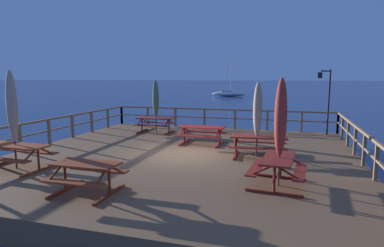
{
  "coord_description": "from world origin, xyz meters",
  "views": [
    {
      "loc": [
        3.72,
        -11.47,
        3.49
      ],
      "look_at": [
        0.0,
        0.97,
        1.64
      ],
      "focal_mm": 30.78,
      "sensor_mm": 36.0,
      "label": 1
    }
  ],
  "objects_px": {
    "picnic_table_mid_right": "(259,142)",
    "patio_umbrella_tall_mid_right": "(258,110)",
    "picnic_table_front_left": "(202,131)",
    "picnic_table_back_left": "(86,171)",
    "picnic_table_mid_left": "(155,122)",
    "picnic_table_mid_centre": "(278,165)",
    "lamp_post_hooked": "(326,92)",
    "picnic_table_back_right": "(15,151)",
    "patio_umbrella_tall_back_right": "(156,99)",
    "patio_umbrella_tall_back_left": "(12,106)",
    "patio_umbrella_tall_mid_left": "(281,118)",
    "sailboat_distant": "(229,94)"
  },
  "relations": [
    {
      "from": "picnic_table_mid_right",
      "to": "patio_umbrella_tall_mid_right",
      "type": "distance_m",
      "value": 1.14
    },
    {
      "from": "picnic_table_front_left",
      "to": "picnic_table_back_left",
      "type": "distance_m",
      "value": 6.68
    },
    {
      "from": "picnic_table_mid_left",
      "to": "picnic_table_mid_centre",
      "type": "height_order",
      "value": "same"
    },
    {
      "from": "lamp_post_hooked",
      "to": "picnic_table_mid_left",
      "type": "bearing_deg",
      "value": -168.71
    },
    {
      "from": "picnic_table_back_right",
      "to": "patio_umbrella_tall_back_right",
      "type": "bearing_deg",
      "value": 78.51
    },
    {
      "from": "picnic_table_mid_centre",
      "to": "patio_umbrella_tall_back_left",
      "type": "bearing_deg",
      "value": -175.33
    },
    {
      "from": "picnic_table_mid_right",
      "to": "patio_umbrella_tall_back_right",
      "type": "relative_size",
      "value": 0.76
    },
    {
      "from": "patio_umbrella_tall_mid_left",
      "to": "sailboat_distant",
      "type": "xyz_separation_m",
      "value": [
        -10.37,
        49.69,
        -1.93
      ]
    },
    {
      "from": "picnic_table_front_left",
      "to": "patio_umbrella_tall_back_right",
      "type": "height_order",
      "value": "patio_umbrella_tall_back_right"
    },
    {
      "from": "picnic_table_mid_left",
      "to": "picnic_table_front_left",
      "type": "xyz_separation_m",
      "value": [
        3.06,
        -2.17,
        0.0
      ]
    },
    {
      "from": "lamp_post_hooked",
      "to": "picnic_table_mid_right",
      "type": "bearing_deg",
      "value": -115.8
    },
    {
      "from": "picnic_table_mid_left",
      "to": "patio_umbrella_tall_back_right",
      "type": "relative_size",
      "value": 0.7
    },
    {
      "from": "picnic_table_back_right",
      "to": "patio_umbrella_tall_mid_right",
      "type": "distance_m",
      "value": 8.07
    },
    {
      "from": "picnic_table_mid_left",
      "to": "picnic_table_mid_right",
      "type": "distance_m",
      "value": 6.77
    },
    {
      "from": "picnic_table_back_right",
      "to": "patio_umbrella_tall_back_right",
      "type": "distance_m",
      "value": 7.82
    },
    {
      "from": "patio_umbrella_tall_mid_right",
      "to": "patio_umbrella_tall_back_right",
      "type": "bearing_deg",
      "value": 145.27
    },
    {
      "from": "picnic_table_back_left",
      "to": "patio_umbrella_tall_back_right",
      "type": "relative_size",
      "value": 0.6
    },
    {
      "from": "patio_umbrella_tall_mid_left",
      "to": "picnic_table_back_right",
      "type": "bearing_deg",
      "value": -174.93
    },
    {
      "from": "picnic_table_mid_left",
      "to": "patio_umbrella_tall_mid_right",
      "type": "height_order",
      "value": "patio_umbrella_tall_mid_right"
    },
    {
      "from": "picnic_table_mid_centre",
      "to": "lamp_post_hooked",
      "type": "xyz_separation_m",
      "value": [
        1.86,
        8.46,
        1.56
      ]
    },
    {
      "from": "picnic_table_front_left",
      "to": "patio_umbrella_tall_back_right",
      "type": "xyz_separation_m",
      "value": [
        -3.04,
        2.25,
        1.16
      ]
    },
    {
      "from": "patio_umbrella_tall_back_left",
      "to": "patio_umbrella_tall_mid_left",
      "type": "bearing_deg",
      "value": 4.78
    },
    {
      "from": "picnic_table_front_left",
      "to": "patio_umbrella_tall_mid_right",
      "type": "distance_m",
      "value": 3.13
    },
    {
      "from": "picnic_table_mid_left",
      "to": "picnic_table_mid_right",
      "type": "relative_size",
      "value": 0.93
    },
    {
      "from": "picnic_table_back_right",
      "to": "picnic_table_back_left",
      "type": "height_order",
      "value": "same"
    },
    {
      "from": "picnic_table_mid_centre",
      "to": "patio_umbrella_tall_back_right",
      "type": "relative_size",
      "value": 0.69
    },
    {
      "from": "picnic_table_mid_left",
      "to": "lamp_post_hooked",
      "type": "distance_m",
      "value": 8.53
    },
    {
      "from": "sailboat_distant",
      "to": "picnic_table_mid_left",
      "type": "bearing_deg",
      "value": -84.7
    },
    {
      "from": "picnic_table_mid_centre",
      "to": "picnic_table_front_left",
      "type": "xyz_separation_m",
      "value": [
        -3.31,
        4.65,
        0.01
      ]
    },
    {
      "from": "picnic_table_mid_left",
      "to": "picnic_table_back_left",
      "type": "height_order",
      "value": "same"
    },
    {
      "from": "patio_umbrella_tall_back_left",
      "to": "lamp_post_hooked",
      "type": "height_order",
      "value": "lamp_post_hooked"
    },
    {
      "from": "picnic_table_mid_right",
      "to": "patio_umbrella_tall_mid_left",
      "type": "height_order",
      "value": "patio_umbrella_tall_mid_left"
    },
    {
      "from": "picnic_table_front_left",
      "to": "patio_umbrella_tall_back_right",
      "type": "bearing_deg",
      "value": 143.57
    },
    {
      "from": "patio_umbrella_tall_back_right",
      "to": "patio_umbrella_tall_back_left",
      "type": "distance_m",
      "value": 7.7
    },
    {
      "from": "picnic_table_mid_right",
      "to": "lamp_post_hooked",
      "type": "bearing_deg",
      "value": 64.2
    },
    {
      "from": "picnic_table_mid_right",
      "to": "picnic_table_front_left",
      "type": "bearing_deg",
      "value": 147.18
    },
    {
      "from": "picnic_table_mid_centre",
      "to": "patio_umbrella_tall_mid_right",
      "type": "distance_m",
      "value": 3.4
    },
    {
      "from": "patio_umbrella_tall_mid_left",
      "to": "patio_umbrella_tall_back_left",
      "type": "relative_size",
      "value": 0.92
    },
    {
      "from": "picnic_table_back_right",
      "to": "patio_umbrella_tall_mid_left",
      "type": "xyz_separation_m",
      "value": [
        7.92,
        0.7,
        1.24
      ]
    },
    {
      "from": "picnic_table_back_left",
      "to": "sailboat_distant",
      "type": "distance_m",
      "value": 51.97
    },
    {
      "from": "picnic_table_mid_centre",
      "to": "lamp_post_hooked",
      "type": "distance_m",
      "value": 8.81
    },
    {
      "from": "picnic_table_mid_left",
      "to": "picnic_table_front_left",
      "type": "height_order",
      "value": "same"
    },
    {
      "from": "patio_umbrella_tall_mid_left",
      "to": "patio_umbrella_tall_mid_right",
      "type": "distance_m",
      "value": 3.19
    },
    {
      "from": "picnic_table_back_right",
      "to": "patio_umbrella_tall_back_left",
      "type": "relative_size",
      "value": 0.73
    },
    {
      "from": "picnic_table_mid_left",
      "to": "lamp_post_hooked",
      "type": "bearing_deg",
      "value": 11.29
    },
    {
      "from": "picnic_table_mid_right",
      "to": "picnic_table_front_left",
      "type": "xyz_separation_m",
      "value": [
        -2.54,
        1.64,
        -0.0
      ]
    },
    {
      "from": "picnic_table_mid_right",
      "to": "picnic_table_back_left",
      "type": "height_order",
      "value": "same"
    },
    {
      "from": "picnic_table_front_left",
      "to": "picnic_table_mid_left",
      "type": "bearing_deg",
      "value": 144.61
    },
    {
      "from": "picnic_table_mid_right",
      "to": "patio_umbrella_tall_back_left",
      "type": "xyz_separation_m",
      "value": [
        -7.14,
        -3.66,
        1.39
      ]
    },
    {
      "from": "patio_umbrella_tall_mid_left",
      "to": "patio_umbrella_tall_back_left",
      "type": "xyz_separation_m",
      "value": [
        -7.93,
        -0.66,
        0.15
      ]
    }
  ]
}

